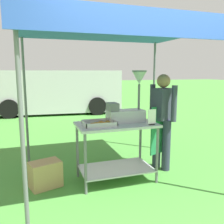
# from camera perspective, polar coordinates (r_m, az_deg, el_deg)

# --- Properties ---
(ground_plane) EXTENTS (70.00, 70.00, 0.00)m
(ground_plane) POSITION_cam_1_polar(r_m,az_deg,el_deg) (8.67, -9.21, -1.61)
(ground_plane) COLOR #478E38
(stall_canopy) EXTENTS (2.76, 2.39, 2.28)m
(stall_canopy) POSITION_cam_1_polar(r_m,az_deg,el_deg) (3.67, 0.53, 18.05)
(stall_canopy) COLOR slate
(stall_canopy) RESTS_ON ground
(donut_cart) EXTENTS (1.18, 0.69, 0.89)m
(donut_cart) POSITION_cam_1_polar(r_m,az_deg,el_deg) (3.68, 0.99, -6.70)
(donut_cart) COLOR #B7B7BC
(donut_cart) RESTS_ON ground
(donut_tray) EXTENTS (0.45, 0.34, 0.07)m
(donut_tray) POSITION_cam_1_polar(r_m,az_deg,el_deg) (3.46, -2.83, -2.88)
(donut_tray) COLOR #B7B7BC
(donut_tray) RESTS_ON donut_cart
(donut_fryer) EXTENTS (0.61, 0.28, 0.78)m
(donut_fryer) POSITION_cam_1_polar(r_m,az_deg,el_deg) (3.72, 3.70, 1.40)
(donut_fryer) COLOR #B7B7BC
(donut_fryer) RESTS_ON donut_cart
(menu_sign) EXTENTS (0.13, 0.05, 0.23)m
(menu_sign) POSITION_cam_1_polar(r_m,az_deg,el_deg) (3.55, 9.35, -1.47)
(menu_sign) COLOR black
(menu_sign) RESTS_ON donut_cart
(vendor) EXTENTS (0.46, 0.52, 1.61)m
(vendor) POSITION_cam_1_polar(r_m,az_deg,el_deg) (4.14, 11.68, -1.12)
(vendor) COLOR #2D3347
(vendor) RESTS_ON ground
(supply_crate) EXTENTS (0.49, 0.40, 0.38)m
(supply_crate) POSITION_cam_1_polar(r_m,az_deg,el_deg) (3.73, -15.36, -13.92)
(supply_crate) COLOR tan
(supply_crate) RESTS_ON ground
(van_silver) EXTENTS (5.27, 2.46, 1.69)m
(van_silver) POSITION_cam_1_polar(r_m,az_deg,el_deg) (10.10, -13.44, 4.84)
(van_silver) COLOR #BCBCC1
(van_silver) RESTS_ON ground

